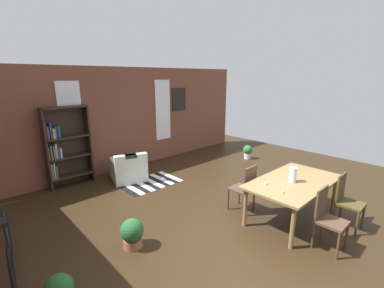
% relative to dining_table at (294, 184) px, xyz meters
% --- Properties ---
extents(ground_plane, '(11.18, 11.18, 0.00)m').
position_rel_dining_table_xyz_m(ground_plane, '(-0.83, 0.35, -0.68)').
color(ground_plane, '#302212').
extents(back_wall_brick, '(8.93, 0.12, 2.85)m').
position_rel_dining_table_xyz_m(back_wall_brick, '(-0.83, 4.71, 0.74)').
color(back_wall_brick, brown).
rests_on(back_wall_brick, ground).
extents(window_pane_0, '(0.55, 0.02, 1.85)m').
position_rel_dining_table_xyz_m(window_pane_0, '(-2.22, 4.64, 0.89)').
color(window_pane_0, white).
extents(window_pane_1, '(0.55, 0.02, 1.85)m').
position_rel_dining_table_xyz_m(window_pane_1, '(0.55, 4.64, 0.89)').
color(window_pane_1, white).
extents(dining_table, '(1.91, 1.08, 0.75)m').
position_rel_dining_table_xyz_m(dining_table, '(0.00, 0.00, 0.00)').
color(dining_table, olive).
rests_on(dining_table, ground).
extents(vase_on_table, '(0.13, 0.13, 0.27)m').
position_rel_dining_table_xyz_m(vase_on_table, '(-0.07, 0.00, 0.21)').
color(vase_on_table, silver).
rests_on(vase_on_table, dining_table).
extents(tealight_candle_0, '(0.04, 0.04, 0.05)m').
position_rel_dining_table_xyz_m(tealight_candle_0, '(-0.54, 0.25, 0.10)').
color(tealight_candle_0, silver).
rests_on(tealight_candle_0, dining_table).
extents(tealight_candle_1, '(0.04, 0.04, 0.04)m').
position_rel_dining_table_xyz_m(tealight_candle_1, '(-0.65, -0.12, 0.10)').
color(tealight_candle_1, silver).
rests_on(tealight_candle_1, dining_table).
extents(dining_chair_near_left, '(0.40, 0.40, 0.95)m').
position_rel_dining_table_xyz_m(dining_chair_near_left, '(-0.43, -0.76, -0.17)').
color(dining_chair_near_left, '#4F3628').
rests_on(dining_chair_near_left, ground).
extents(dining_chair_far_left, '(0.40, 0.40, 0.95)m').
position_rel_dining_table_xyz_m(dining_chair_far_left, '(-0.43, 0.76, -0.17)').
color(dining_chair_far_left, '#4C352C').
rests_on(dining_chair_far_left, ground).
extents(dining_chair_near_right, '(0.41, 0.41, 0.95)m').
position_rel_dining_table_xyz_m(dining_chair_near_right, '(0.43, -0.76, -0.17)').
color(dining_chair_near_right, '#483C1C').
rests_on(dining_chair_near_right, ground).
extents(bookshelf_tall, '(1.02, 0.30, 1.92)m').
position_rel_dining_table_xyz_m(bookshelf_tall, '(-2.51, 4.48, 0.30)').
color(bookshelf_tall, '#2D2319').
rests_on(bookshelf_tall, ground).
extents(armchair_white, '(1.00, 1.00, 0.75)m').
position_rel_dining_table_xyz_m(armchair_white, '(-1.24, 3.76, -0.40)').
color(armchair_white, silver).
rests_on(armchair_white, ground).
extents(bicycle_second, '(0.44, 1.69, 0.91)m').
position_rel_dining_table_xyz_m(bicycle_second, '(-4.10, 1.96, -0.35)').
color(bicycle_second, black).
rests_on(bicycle_second, ground).
extents(potted_plant_by_shelf, '(0.29, 0.29, 0.45)m').
position_rel_dining_table_xyz_m(potted_plant_by_shelf, '(2.48, 2.73, -0.43)').
color(potted_plant_by_shelf, silver).
rests_on(potted_plant_by_shelf, ground).
extents(potted_plant_corner, '(0.36, 0.36, 0.47)m').
position_rel_dining_table_xyz_m(potted_plant_corner, '(-2.63, 1.27, -0.43)').
color(potted_plant_corner, '#9E6042').
rests_on(potted_plant_corner, ground).
extents(striped_rug, '(1.43, 0.93, 0.01)m').
position_rel_dining_table_xyz_m(striped_rug, '(-0.97, 3.23, -0.67)').
color(striped_rug, black).
rests_on(striped_rug, ground).
extents(framed_picture, '(0.56, 0.03, 0.72)m').
position_rel_dining_table_xyz_m(framed_picture, '(1.21, 4.64, 1.19)').
color(framed_picture, black).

